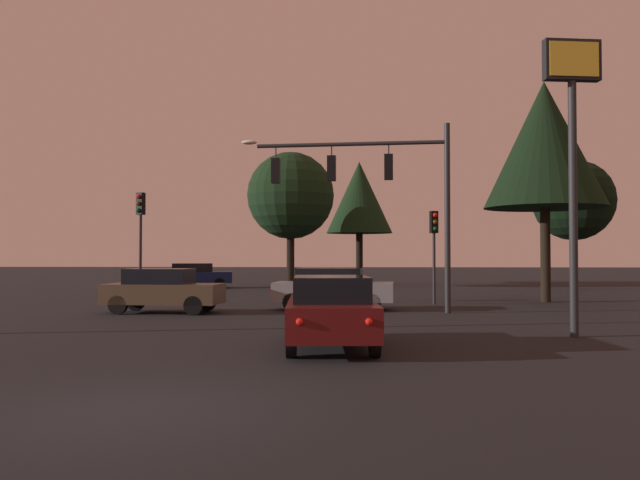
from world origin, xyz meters
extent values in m
plane|color=black|center=(0.00, 24.50, 0.00)|extent=(168.00, 168.00, 0.00)
cylinder|color=#232326|center=(5.94, 14.30, 3.27)|extent=(0.20, 0.20, 6.55)
cylinder|color=#232326|center=(2.60, 14.55, 5.90)|extent=(6.70, 0.64, 0.14)
ellipsoid|color=#F4EACC|center=(-1.04, 14.82, 6.05)|extent=(0.56, 0.28, 0.16)
cylinder|color=#232326|center=(3.94, 14.45, 5.71)|extent=(0.05, 0.05, 0.38)
cube|color=black|center=(3.94, 14.45, 5.07)|extent=(0.32, 0.26, 0.90)
sphere|color=red|center=(3.95, 14.59, 5.35)|extent=(0.18, 0.18, 0.18)
sphere|color=#56380C|center=(3.95, 14.59, 5.07)|extent=(0.18, 0.18, 0.18)
sphere|color=#0C4219|center=(3.95, 14.59, 4.79)|extent=(0.18, 0.18, 0.18)
cylinder|color=#232326|center=(1.93, 14.60, 5.70)|extent=(0.05, 0.05, 0.40)
cube|color=black|center=(1.93, 14.60, 5.06)|extent=(0.32, 0.26, 0.90)
sphere|color=red|center=(1.94, 14.74, 5.34)|extent=(0.18, 0.18, 0.18)
sphere|color=#56380C|center=(1.94, 14.74, 5.06)|extent=(0.18, 0.18, 0.18)
sphere|color=#0C4219|center=(1.94, 14.74, 4.78)|extent=(0.18, 0.18, 0.18)
cylinder|color=#232326|center=(-0.08, 14.75, 5.68)|extent=(0.05, 0.05, 0.44)
cube|color=black|center=(-0.08, 14.75, 5.01)|extent=(0.32, 0.26, 0.90)
sphere|color=red|center=(-0.07, 14.89, 5.29)|extent=(0.18, 0.18, 0.18)
sphere|color=#56380C|center=(-0.07, 14.89, 5.01)|extent=(0.18, 0.18, 0.18)
sphere|color=#0C4219|center=(-0.07, 14.89, 4.73)|extent=(0.18, 0.18, 0.18)
cylinder|color=#232326|center=(5.96, 18.44, 1.45)|extent=(0.12, 0.12, 2.90)
cube|color=black|center=(5.96, 18.44, 3.35)|extent=(0.35, 0.31, 0.90)
sphere|color=red|center=(6.00, 18.30, 3.63)|extent=(0.18, 0.18, 0.18)
sphere|color=#56380C|center=(6.00, 18.30, 3.35)|extent=(0.18, 0.18, 0.18)
sphere|color=#0C4219|center=(6.00, 18.30, 3.07)|extent=(0.18, 0.18, 0.18)
cylinder|color=#232326|center=(-5.97, 17.56, 1.82)|extent=(0.12, 0.12, 3.64)
cube|color=black|center=(-5.97, 17.56, 4.09)|extent=(0.37, 0.34, 0.90)
sphere|color=red|center=(-6.02, 17.43, 4.37)|extent=(0.18, 0.18, 0.18)
sphere|color=#56380C|center=(-6.02, 17.43, 4.09)|extent=(0.18, 0.18, 0.18)
sphere|color=#0C4219|center=(-6.02, 17.43, 3.81)|extent=(0.18, 0.18, 0.18)
cube|color=#4C0F0F|center=(2.28, 5.72, 0.66)|extent=(2.11, 4.33, 0.68)
cube|color=black|center=(2.29, 5.57, 1.26)|extent=(1.71, 2.38, 0.52)
cylinder|color=black|center=(1.38, 7.04, 0.32)|extent=(0.25, 0.65, 0.64)
cylinder|color=black|center=(2.97, 7.16, 0.32)|extent=(0.25, 0.65, 0.64)
cylinder|color=black|center=(1.59, 4.27, 0.32)|extent=(0.25, 0.65, 0.64)
cylinder|color=black|center=(3.18, 4.39, 0.32)|extent=(0.25, 0.65, 0.64)
sphere|color=red|center=(1.81, 3.56, 0.76)|extent=(0.14, 0.14, 0.14)
sphere|color=red|center=(3.07, 3.66, 0.76)|extent=(0.14, 0.14, 0.14)
cube|color=#473828|center=(-3.82, 13.76, 0.66)|extent=(4.03, 1.92, 0.68)
cube|color=black|center=(-3.97, 13.76, 1.26)|extent=(2.20, 1.59, 0.52)
cylinder|color=black|center=(-2.48, 14.45, 0.32)|extent=(0.65, 0.23, 0.64)
cylinder|color=black|center=(-2.56, 12.93, 0.32)|extent=(0.65, 0.23, 0.64)
cylinder|color=black|center=(-5.09, 14.58, 0.32)|extent=(0.65, 0.23, 0.64)
cylinder|color=black|center=(-5.16, 13.06, 0.32)|extent=(0.65, 0.23, 0.64)
sphere|color=red|center=(-5.77, 14.46, 0.76)|extent=(0.14, 0.14, 0.14)
sphere|color=red|center=(-5.84, 13.25, 0.76)|extent=(0.14, 0.14, 0.14)
cube|color=gray|center=(1.98, 15.44, 0.66)|extent=(4.43, 2.15, 0.68)
cube|color=black|center=(1.83, 15.45, 1.26)|extent=(2.43, 1.76, 0.52)
cylinder|color=black|center=(3.46, 16.19, 0.32)|extent=(0.65, 0.24, 0.64)
cylinder|color=black|center=(3.35, 14.51, 0.32)|extent=(0.65, 0.24, 0.64)
cylinder|color=black|center=(0.61, 16.37, 0.32)|extent=(0.65, 0.24, 0.64)
cylinder|color=black|center=(0.51, 14.70, 0.32)|extent=(0.65, 0.24, 0.64)
sphere|color=red|center=(-0.14, 16.24, 0.76)|extent=(0.14, 0.14, 0.14)
sphere|color=red|center=(-0.23, 14.93, 0.76)|extent=(0.14, 0.14, 0.14)
cube|color=#0F1947|center=(-7.15, 30.84, 0.66)|extent=(4.77, 2.97, 0.68)
cube|color=black|center=(-7.30, 30.80, 1.26)|extent=(2.73, 2.18, 0.52)
cylinder|color=black|center=(-5.96, 32.03, 0.32)|extent=(0.67, 0.36, 0.64)
cylinder|color=black|center=(-5.52, 30.42, 0.32)|extent=(0.67, 0.36, 0.64)
cylinder|color=black|center=(-8.78, 31.26, 0.32)|extent=(0.67, 0.36, 0.64)
cylinder|color=black|center=(-8.35, 29.65, 0.32)|extent=(0.67, 0.36, 0.64)
sphere|color=red|center=(-9.47, 30.88, 0.76)|extent=(0.14, 0.14, 0.14)
sphere|color=red|center=(-9.13, 29.62, 0.76)|extent=(0.14, 0.14, 0.14)
cylinder|color=#232326|center=(8.07, 7.85, 3.11)|extent=(0.20, 0.20, 6.22)
cube|color=black|center=(8.07, 7.85, 6.72)|extent=(1.42, 0.46, 1.00)
cube|color=yellow|center=(8.09, 7.72, 6.72)|extent=(1.22, 0.20, 0.84)
cylinder|color=black|center=(15.64, 30.81, 1.80)|extent=(0.40, 0.40, 3.61)
sphere|color=black|center=(15.64, 30.81, 5.28)|extent=(4.77, 4.77, 4.77)
cylinder|color=black|center=(-1.40, 32.31, 1.93)|extent=(0.49, 0.49, 3.87)
sphere|color=black|center=(-1.40, 32.31, 5.79)|extent=(5.50, 5.50, 5.50)
cylinder|color=black|center=(2.95, 37.43, 1.79)|extent=(0.48, 0.48, 3.59)
cone|color=black|center=(2.95, 37.43, 6.13)|extent=(4.67, 4.67, 5.08)
cylinder|color=black|center=(10.85, 19.89, 2.01)|extent=(0.42, 0.42, 4.02)
cone|color=black|center=(10.85, 19.89, 6.74)|extent=(5.14, 5.14, 5.45)
camera|label=1|loc=(2.87, -8.01, 1.94)|focal=36.06mm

